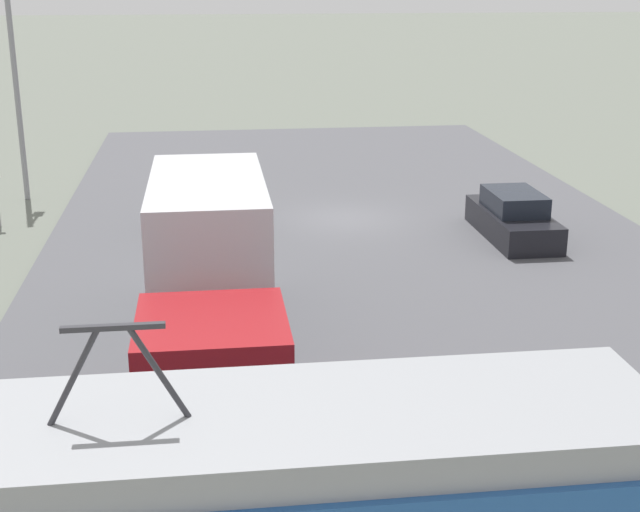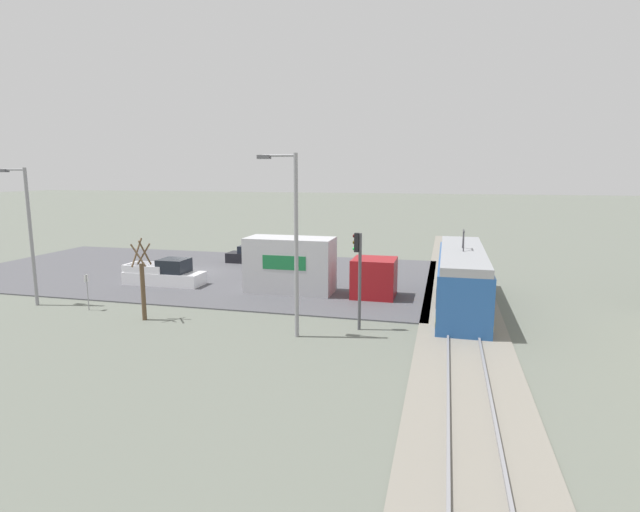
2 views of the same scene
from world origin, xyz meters
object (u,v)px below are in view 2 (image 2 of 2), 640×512
sedan_car_0 (253,256)px  street_lamp_near_crossing (292,234)px  traffic_light_pole (358,267)px  street_lamp_mid_block (27,227)px  street_tree (143,284)px  light_rail_tram (462,279)px  box_truck (310,268)px  pickup_truck (166,275)px  no_parking_sign (87,288)px

sedan_car_0 → street_lamp_near_crossing: bearing=27.2°
traffic_light_pole → street_lamp_mid_block: street_lamp_mid_block is taller
street_tree → light_rail_tram: bearing=112.3°
box_truck → street_lamp_near_crossing: street_lamp_near_crossing is taller
box_truck → sedan_car_0: (-9.65, -7.86, -1.07)m
street_tree → pickup_truck: bearing=-156.6°
sedan_car_0 → street_lamp_near_crossing: (18.21, 9.35, 4.36)m
street_tree → street_lamp_mid_block: (-1.12, -8.32, 2.72)m
box_truck → light_rail_tram: bearing=83.9°
light_rail_tram → street_tree: 18.15m
traffic_light_pole → no_parking_sign: bearing=-89.1°
sedan_car_0 → no_parking_sign: bearing=-12.4°
street_tree → no_parking_sign: bearing=-102.0°
box_truck → no_parking_sign: box_truck is taller
box_truck → pickup_truck: bearing=-89.8°
light_rail_tram → street_tree: light_rail_tram is taller
sedan_car_0 → street_tree: 17.61m
no_parking_sign → box_truck: bearing=121.2°
light_rail_tram → pickup_truck: (-0.97, -20.20, -0.95)m
no_parking_sign → pickup_truck: bearing=172.6°
box_truck → traffic_light_pole: bearing=33.0°
no_parking_sign → street_lamp_near_crossing: bearing=83.1°
traffic_light_pole → street_tree: bearing=-84.2°
sedan_car_0 → street_lamp_mid_block: bearing=-25.0°
pickup_truck → street_lamp_mid_block: bearing=-36.1°
no_parking_sign → street_lamp_mid_block: bearing=-93.0°
traffic_light_pole → street_tree: 11.71m
pickup_truck → sedan_car_0: bearing=164.1°
street_tree → street_lamp_near_crossing: size_ratio=0.50×
street_lamp_mid_block → traffic_light_pole: bearing=90.1°
street_lamp_near_crossing → street_lamp_mid_block: street_lamp_near_crossing is taller
light_rail_tram → pickup_truck: 20.25m
light_rail_tram → street_lamp_mid_block: street_lamp_mid_block is taller
pickup_truck → no_parking_sign: 7.02m
light_rail_tram → pickup_truck: light_rail_tram is taller
box_truck → pickup_truck: (0.04, -10.61, -0.98)m
pickup_truck → street_tree: size_ratio=1.27×
street_lamp_near_crossing → no_parking_sign: bearing=-96.9°
street_tree → no_parking_sign: (-0.92, -4.31, -0.72)m
traffic_light_pole → street_tree: (1.18, -11.58, -1.22)m
street_tree → sedan_car_0: bearing=-177.9°
light_rail_tram → street_lamp_near_crossing: (7.55, -8.09, 3.32)m
street_lamp_near_crossing → traffic_light_pole: bearing=122.6°
pickup_truck → street_lamp_mid_block: 9.23m
light_rail_tram → no_parking_sign: size_ratio=5.86×
traffic_light_pole → no_parking_sign: traffic_light_pole is taller
box_truck → pickup_truck: 10.66m
light_rail_tram → pickup_truck: size_ratio=2.19×
traffic_light_pole → street_lamp_near_crossing: bearing=-57.4°
box_truck → no_parking_sign: bearing=-58.8°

